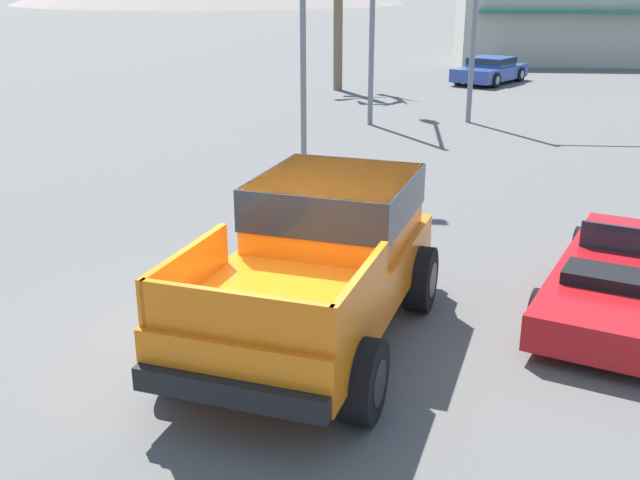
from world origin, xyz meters
The scene contains 5 objects.
ground_plane centered at (0.00, 0.00, 0.00)m, with size 320.00×320.00×0.00m, color #5B5956.
orange_pickup_truck centered at (0.43, 0.48, 1.08)m, with size 3.22×5.18×1.90m.
red_convertible_car centered at (4.47, 1.54, 0.40)m, with size 3.38×4.84×1.00m.
parked_car_blue centered at (5.47, 25.05, 0.56)m, with size 3.63×4.34×1.09m.
storefront_building centered at (11.74, 34.18, 1.89)m, with size 13.82×6.76×3.78m.
Camera 1 is at (1.20, -8.13, 4.26)m, focal length 42.00 mm.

